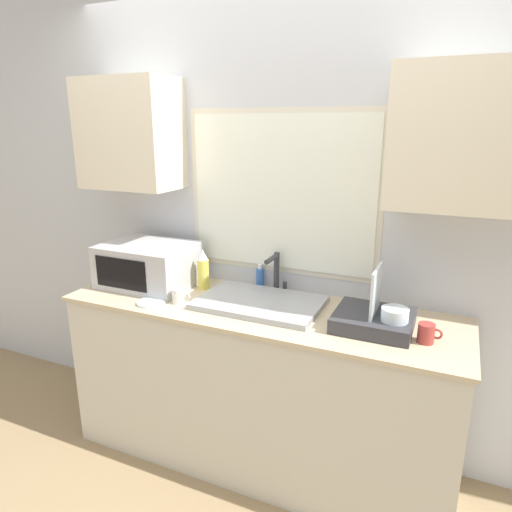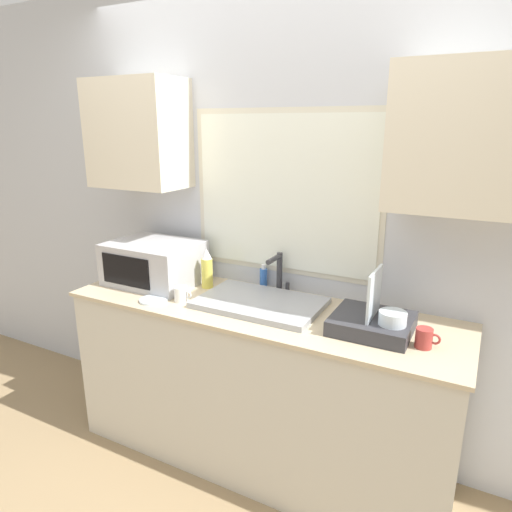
# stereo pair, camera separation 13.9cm
# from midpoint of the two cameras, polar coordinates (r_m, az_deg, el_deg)

# --- Properties ---
(ground_plane) EXTENTS (12.00, 12.00, 0.00)m
(ground_plane) POSITION_cam_midpoint_polar(r_m,az_deg,el_deg) (2.65, -1.39, -27.32)
(ground_plane) COLOR #937A56
(countertop) EXTENTS (2.07, 0.63, 0.92)m
(countertop) POSITION_cam_midpoint_polar(r_m,az_deg,el_deg) (2.58, 1.92, -15.77)
(countertop) COLOR beige
(countertop) RESTS_ON ground_plane
(wall_back) EXTENTS (6.00, 0.38, 2.60)m
(wall_back) POSITION_cam_midpoint_polar(r_m,az_deg,el_deg) (2.50, 5.09, 6.04)
(wall_back) COLOR silver
(wall_back) RESTS_ON ground_plane
(sink_basin) EXTENTS (0.64, 0.42, 0.03)m
(sink_basin) POSITION_cam_midpoint_polar(r_m,az_deg,el_deg) (2.38, 2.19, -5.88)
(sink_basin) COLOR #9EA0A5
(sink_basin) RESTS_ON countertop
(faucet) EXTENTS (0.08, 0.16, 0.23)m
(faucet) POSITION_cam_midpoint_polar(r_m,az_deg,el_deg) (2.52, 4.44, -1.77)
(faucet) COLOR #333338
(faucet) RESTS_ON countertop
(microwave) EXTENTS (0.51, 0.40, 0.25)m
(microwave) POSITION_cam_midpoint_polar(r_m,az_deg,el_deg) (2.73, -11.19, -0.85)
(microwave) COLOR #B2B2B7
(microwave) RESTS_ON countertop
(dish_rack) EXTENTS (0.35, 0.32, 0.29)m
(dish_rack) POSITION_cam_midpoint_polar(r_m,az_deg,el_deg) (2.17, 16.34, -7.85)
(dish_rack) COLOR #333338
(dish_rack) RESTS_ON countertop
(spray_bottle) EXTENTS (0.07, 0.07, 0.23)m
(spray_bottle) POSITION_cam_midpoint_polar(r_m,az_deg,el_deg) (2.62, -4.64, -1.62)
(spray_bottle) COLOR #D8CC4C
(spray_bottle) RESTS_ON countertop
(soap_bottle) EXTENTS (0.04, 0.04, 0.14)m
(soap_bottle) POSITION_cam_midpoint_polar(r_m,az_deg,el_deg) (2.62, 2.46, -2.70)
(soap_bottle) COLOR blue
(soap_bottle) RESTS_ON countertop
(mug_near_sink) EXTENTS (0.10, 0.07, 0.08)m
(mug_near_sink) POSITION_cam_midpoint_polar(r_m,az_deg,el_deg) (2.45, -7.71, -4.75)
(mug_near_sink) COLOR white
(mug_near_sink) RESTS_ON countertop
(mug_by_rack) EXTENTS (0.10, 0.07, 0.09)m
(mug_by_rack) POSITION_cam_midpoint_polar(r_m,az_deg,el_deg) (2.09, 22.13, -9.51)
(mug_by_rack) COLOR #A53833
(mug_by_rack) RESTS_ON countertop
(small_plate) EXTENTS (0.15, 0.15, 0.01)m
(small_plate) POSITION_cam_midpoint_polar(r_m,az_deg,el_deg) (2.49, -11.12, -5.44)
(small_plate) COLOR silver
(small_plate) RESTS_ON countertop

